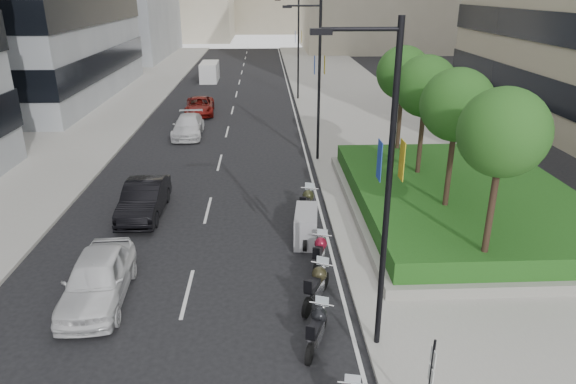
{
  "coord_description": "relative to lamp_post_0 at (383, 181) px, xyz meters",
  "views": [
    {
      "loc": [
        1.21,
        -10.92,
        9.54
      ],
      "look_at": [
        2.09,
        8.05,
        2.0
      ],
      "focal_mm": 32.0,
      "sensor_mm": 36.0,
      "label": 1
    }
  ],
  "objects": [
    {
      "name": "lamp_post_0",
      "position": [
        0.0,
        0.0,
        0.0
      ],
      "size": [
        2.34,
        0.45,
        9.0
      ],
      "color": "black",
      "rests_on": "ground"
    },
    {
      "name": "sidewalk_left",
      "position": [
        -16.14,
        29.0,
        -4.99
      ],
      "size": [
        8.0,
        100.0,
        0.15
      ],
      "primitive_type": "cube",
      "color": "#9E9B93",
      "rests_on": "ground"
    },
    {
      "name": "ground",
      "position": [
        -4.14,
        -1.0,
        -5.07
      ],
      "size": [
        160.0,
        160.0,
        0.0
      ],
      "primitive_type": "plane",
      "color": "black",
      "rests_on": "ground"
    },
    {
      "name": "tree_3",
      "position": [
        4.36,
        15.0,
        0.36
      ],
      "size": [
        2.8,
        2.8,
        6.3
      ],
      "color": "#332319",
      "rests_on": "planter"
    },
    {
      "name": "lamp_post_1",
      "position": [
        0.0,
        17.0,
        0.0
      ],
      "size": [
        2.34,
        0.45,
        9.0
      ],
      "color": "black",
      "rests_on": "ground"
    },
    {
      "name": "motorcycle_4",
      "position": [
        -1.02,
        4.57,
        -4.49
      ],
      "size": [
        0.85,
        2.12,
        1.08
      ],
      "rotation": [
        0.0,
        0.0,
        1.3
      ],
      "color": "black",
      "rests_on": "ground"
    },
    {
      "name": "motorcycle_3",
      "position": [
        -1.35,
        2.3,
        -4.45
      ],
      "size": [
        1.15,
        2.16,
        1.16
      ],
      "rotation": [
        0.0,
        0.0,
        1.13
      ],
      "color": "black",
      "rests_on": "ground"
    },
    {
      "name": "delivery_van",
      "position": [
        -8.93,
        45.73,
        -4.13
      ],
      "size": [
        1.85,
        4.8,
        2.01
      ],
      "rotation": [
        0.0,
        0.0,
        0.01
      ],
      "color": "white",
      "rests_on": "ground"
    },
    {
      "name": "motorcycle_6",
      "position": [
        -1.13,
        8.98,
        -4.42
      ],
      "size": [
        0.98,
        2.36,
        1.21
      ],
      "rotation": [
        0.0,
        0.0,
        1.28
      ],
      "color": "black",
      "rests_on": "ground"
    },
    {
      "name": "lane_centre",
      "position": [
        -5.64,
        29.0,
        -5.06
      ],
      "size": [
        0.12,
        100.0,
        0.01
      ],
      "primitive_type": "cube",
      "color": "silver",
      "rests_on": "ground"
    },
    {
      "name": "lane_edge",
      "position": [
        -0.44,
        29.0,
        -5.06
      ],
      "size": [
        0.12,
        100.0,
        0.01
      ],
      "primitive_type": "cube",
      "color": "silver",
      "rests_on": "ground"
    },
    {
      "name": "motorcycle_2",
      "position": [
        -1.55,
        0.12,
        -4.48
      ],
      "size": [
        0.96,
        2.1,
        1.09
      ],
      "rotation": [
        0.0,
        0.0,
        1.23
      ],
      "color": "black",
      "rests_on": "ground"
    },
    {
      "name": "tree_1",
      "position": [
        4.36,
        7.0,
        0.36
      ],
      "size": [
        2.8,
        2.8,
        6.3
      ],
      "color": "#332319",
      "rests_on": "planter"
    },
    {
      "name": "planter",
      "position": [
        5.86,
        9.0,
        -4.72
      ],
      "size": [
        10.0,
        14.0,
        0.4
      ],
      "primitive_type": "cube",
      "color": "gray",
      "rests_on": "sidewalk_right"
    },
    {
      "name": "tree_0",
      "position": [
        4.36,
        3.0,
        0.36
      ],
      "size": [
        2.8,
        2.8,
        6.3
      ],
      "color": "#332319",
      "rests_on": "planter"
    },
    {
      "name": "sidewalk_right",
      "position": [
        4.86,
        29.0,
        -4.99
      ],
      "size": [
        10.0,
        100.0,
        0.15
      ],
      "primitive_type": "cube",
      "color": "#9E9B93",
      "rests_on": "ground"
    },
    {
      "name": "hedge",
      "position": [
        5.86,
        9.0,
        -4.12
      ],
      "size": [
        9.4,
        13.4,
        0.8
      ],
      "primitive_type": "cube",
      "color": "#1E4814",
      "rests_on": "planter"
    },
    {
      "name": "lamp_post_2",
      "position": [
        0.0,
        35.0,
        0.0
      ],
      "size": [
        2.34,
        0.45,
        9.0
      ],
      "color": "black",
      "rests_on": "ground"
    },
    {
      "name": "car_c",
      "position": [
        -8.24,
        23.02,
        -4.36
      ],
      "size": [
        2.09,
        4.88,
        1.4
      ],
      "primitive_type": "imported",
      "rotation": [
        0.0,
        0.0,
        0.03
      ],
      "color": "silver",
      "rests_on": "ground"
    },
    {
      "name": "motorcycle_5",
      "position": [
        -1.35,
        6.68,
        -4.41
      ],
      "size": [
        1.12,
        2.28,
        1.31
      ],
      "rotation": [
        0.0,
        0.0,
        1.45
      ],
      "color": "black",
      "rests_on": "ground"
    },
    {
      "name": "tree_2",
      "position": [
        4.36,
        11.0,
        0.36
      ],
      "size": [
        2.8,
        2.8,
        6.3
      ],
      "color": "#332319",
      "rests_on": "planter"
    },
    {
      "name": "parking_sign",
      "position": [
        0.66,
        -3.0,
        -3.61
      ],
      "size": [
        0.06,
        0.32,
        2.5
      ],
      "color": "black",
      "rests_on": "ground"
    },
    {
      "name": "car_b",
      "position": [
        -8.41,
        9.58,
        -4.29
      ],
      "size": [
        1.64,
        4.69,
        1.54
      ],
      "primitive_type": "imported",
      "rotation": [
        0.0,
        0.0,
        -0.0
      ],
      "color": "black",
      "rests_on": "ground"
    },
    {
      "name": "car_a",
      "position": [
        -8.44,
        2.76,
        -4.27
      ],
      "size": [
        2.13,
        4.78,
        1.6
      ],
      "primitive_type": "imported",
      "rotation": [
        0.0,
        0.0,
        0.05
      ],
      "color": "white",
      "rests_on": "ground"
    },
    {
      "name": "car_d",
      "position": [
        -8.21,
        29.63,
        -4.39
      ],
      "size": [
        2.59,
        5.03,
        1.36
      ],
      "primitive_type": "imported",
      "rotation": [
        0.0,
        0.0,
        0.07
      ],
      "color": "maroon",
      "rests_on": "ground"
    }
  ]
}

